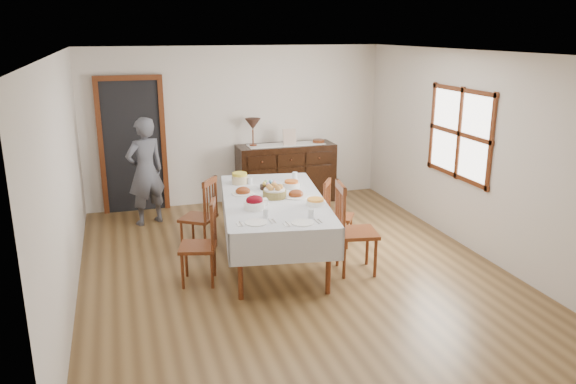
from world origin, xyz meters
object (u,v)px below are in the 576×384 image
object	(u,v)px
chair_right_far	(335,213)
sideboard	(286,173)
chair_right_near	(352,228)
table_lamp	(253,125)
dining_table	(274,205)
person	(145,168)
chair_left_far	(202,214)
chair_left_near	(202,242)

from	to	relation	value
chair_right_far	sideboard	xyz separation A→B (m)	(-0.05, 2.13, 0.04)
chair_right_near	table_lamp	distance (m)	3.22
chair_right_near	dining_table	bearing A→B (deg)	62.62
chair_right_near	person	distance (m)	3.41
chair_right_far	chair_right_near	bearing A→B (deg)	-156.63
dining_table	chair_right_far	world-z (taller)	chair_right_far
chair_right_near	table_lamp	size ratio (longest dim) A/B	2.43
chair_left_far	sideboard	xyz separation A→B (m)	(1.72, 1.81, -0.01)
chair_left_near	person	world-z (taller)	person
dining_table	table_lamp	xyz separation A→B (m)	(0.35, 2.47, 0.61)
chair_right_near	chair_right_far	bearing A→B (deg)	0.57
person	chair_right_near	bearing A→B (deg)	107.54
dining_table	table_lamp	bearing A→B (deg)	91.04
chair_left_far	chair_right_near	xyz separation A→B (m)	(1.62, -1.24, 0.06)
chair_left_far	dining_table	bearing A→B (deg)	86.37
dining_table	chair_left_near	xyz separation A→B (m)	(-0.96, -0.38, -0.23)
sideboard	person	xyz separation A→B (m)	(-2.34, -0.49, 0.37)
chair_right_far	dining_table	bearing A→B (deg)	140.49
chair_right_far	chair_left_far	bearing A→B (deg)	112.57
chair_left_near	person	distance (m)	2.40
dining_table	chair_right_near	size ratio (longest dim) A/B	2.31
sideboard	table_lamp	size ratio (longest dim) A/B	3.58
dining_table	chair_left_near	distance (m)	1.06
dining_table	chair_right_far	xyz separation A→B (m)	(0.96, 0.30, -0.28)
chair_right_far	table_lamp	distance (m)	2.42
chair_left_near	chair_right_near	bearing A→B (deg)	97.05
sideboard	dining_table	bearing A→B (deg)	-110.39
chair_left_near	sideboard	size ratio (longest dim) A/B	0.60
chair_left_far	chair_right_far	size ratio (longest dim) A/B	1.11
chair_left_far	person	bearing A→B (deg)	-120.92
chair_left_far	table_lamp	distance (m)	2.34
chair_right_near	sideboard	bearing A→B (deg)	8.17
chair_left_near	chair_left_far	world-z (taller)	chair_left_far
chair_left_near	chair_right_near	distance (m)	1.78
dining_table	chair_left_near	world-z (taller)	chair_left_near
chair_left_far	sideboard	bearing A→B (deg)	170.32
dining_table	chair_left_far	world-z (taller)	chair_left_far
sideboard	person	size ratio (longest dim) A/B	0.95
chair_right_far	table_lamp	size ratio (longest dim) A/B	1.94
dining_table	person	distance (m)	2.42
chair_right_far	person	size ratio (longest dim) A/B	0.51
person	chair_right_far	bearing A→B (deg)	121.94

